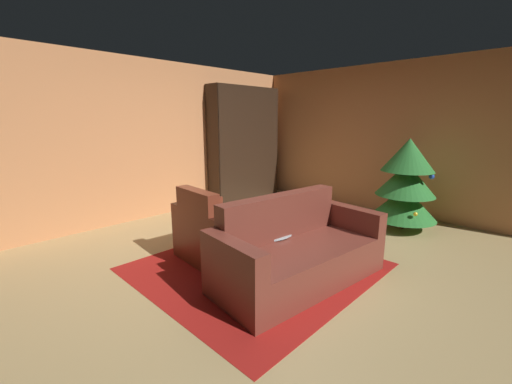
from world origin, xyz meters
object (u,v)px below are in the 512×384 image
book_stack_on_table (264,226)px  coffee_table (261,231)px  armchair_red (215,236)px  bottle_on_table (255,224)px  couch_red (297,253)px  bookshelf_unit (248,146)px  decorated_tree (406,183)px

book_stack_on_table → coffee_table: bearing=-175.4°
armchair_red → bottle_on_table: (0.52, 0.15, 0.23)m
book_stack_on_table → bottle_on_table: bottle_on_table is taller
bottle_on_table → couch_red: bearing=19.7°
bookshelf_unit → decorated_tree: 3.17m
armchair_red → book_stack_on_table: size_ratio=5.19×
coffee_table → decorated_tree: (0.73, 2.42, 0.32)m
coffee_table → couch_red: bearing=-3.4°
bookshelf_unit → book_stack_on_table: (2.46, -2.16, -0.64)m
couch_red → coffee_table: size_ratio=2.48×
coffee_table → bottle_on_table: size_ratio=2.62×
bookshelf_unit → decorated_tree: size_ratio=1.65×
bookshelf_unit → armchair_red: (1.99, -2.51, -0.79)m
decorated_tree → armchair_red: bearing=-112.6°
book_stack_on_table → couch_red: bearing=-4.1°
book_stack_on_table → bottle_on_table: size_ratio=0.66×
bookshelf_unit → coffee_table: 3.32m
coffee_table → bottle_on_table: 0.26m
book_stack_on_table → bottle_on_table: 0.22m
coffee_table → book_stack_on_table: book_stack_on_table is taller
couch_red → book_stack_on_table: (-0.50, 0.04, 0.16)m
armchair_red → coffee_table: size_ratio=1.31×
couch_red → book_stack_on_table: 0.53m
bookshelf_unit → decorated_tree: bearing=4.5°
armchair_red → bottle_on_table: bearing=16.0°
armchair_red → couch_red: 1.01m
armchair_red → decorated_tree: size_ratio=0.74×
coffee_table → bottle_on_table: bearing=-62.8°
book_stack_on_table → decorated_tree: 2.52m
bookshelf_unit → book_stack_on_table: size_ratio=11.58×
armchair_red → bottle_on_table: size_ratio=3.44×
bookshelf_unit → book_stack_on_table: bearing=-41.4°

